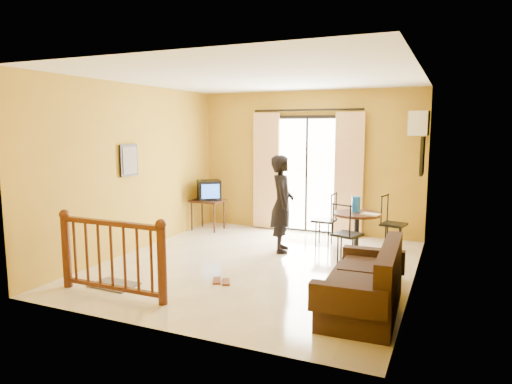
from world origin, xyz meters
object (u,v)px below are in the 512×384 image
at_px(television, 209,190).
at_px(coffee_table, 380,267).
at_px(sofa, 367,287).
at_px(standing_person, 282,204).
at_px(dining_table, 357,221).

xyz_separation_m(television, coffee_table, (3.72, -1.94, -0.59)).
bearing_deg(television, sofa, -77.03).
bearing_deg(standing_person, sofa, -159.95).
distance_m(dining_table, sofa, 2.60).
relative_size(television, coffee_table, 0.75).
xyz_separation_m(dining_table, standing_person, (-1.17, -0.47, 0.29)).
bearing_deg(standing_person, coffee_table, -140.58).
xyz_separation_m(sofa, standing_person, (-1.79, 2.04, 0.52)).
distance_m(coffee_table, standing_person, 2.13).
distance_m(television, sofa, 4.79).
height_order(television, coffee_table, television).
relative_size(dining_table, standing_person, 0.49).
bearing_deg(dining_table, sofa, -76.11).
xyz_separation_m(coffee_table, standing_person, (-1.79, 1.01, 0.58)).
height_order(television, sofa, television).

